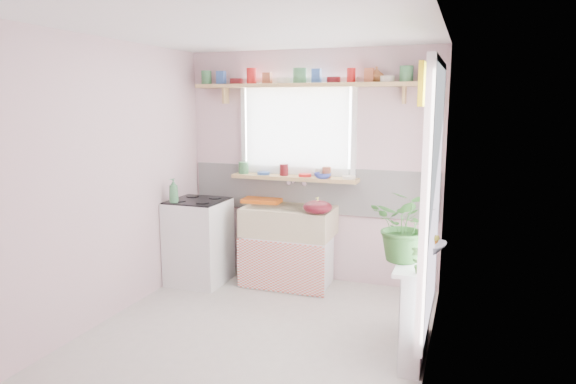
% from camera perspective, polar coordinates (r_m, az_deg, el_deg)
% --- Properties ---
extents(room, '(3.20, 3.20, 3.20)m').
position_cam_1_polar(room, '(4.70, 7.65, 2.82)').
color(room, beige).
rests_on(room, ground).
extents(sink_unit, '(0.95, 0.65, 1.11)m').
position_cam_1_polar(sink_unit, '(5.52, 0.07, -5.98)').
color(sink_unit, white).
rests_on(sink_unit, ground).
extents(cooker, '(0.58, 0.58, 0.93)m').
position_cam_1_polar(cooker, '(5.68, -9.88, -5.37)').
color(cooker, white).
rests_on(cooker, ground).
extents(radiator_ledge, '(0.22, 0.95, 0.78)m').
position_cam_1_polar(radiator_ledge, '(4.22, 14.10, -11.93)').
color(radiator_ledge, white).
rests_on(radiator_ledge, ground).
extents(windowsill, '(1.40, 0.22, 0.04)m').
position_cam_1_polar(windowsill, '(5.54, 0.71, 1.58)').
color(windowsill, tan).
rests_on(windowsill, room).
extents(pine_shelf, '(2.52, 0.24, 0.04)m').
position_cam_1_polar(pine_shelf, '(5.43, 2.23, 11.78)').
color(pine_shelf, tan).
rests_on(pine_shelf, room).
extents(shelf_crockery, '(2.47, 0.11, 0.12)m').
position_cam_1_polar(shelf_crockery, '(5.43, 2.24, 12.57)').
color(shelf_crockery, '#3F7F4C').
rests_on(shelf_crockery, pine_shelf).
extents(sill_crockery, '(1.35, 0.11, 0.12)m').
position_cam_1_polar(sill_crockery, '(5.55, 0.23, 2.36)').
color(sill_crockery, '#3F7F4C').
rests_on(sill_crockery, windowsill).
extents(dish_tray, '(0.45, 0.35, 0.04)m').
position_cam_1_polar(dish_tray, '(5.73, -2.78, -0.87)').
color(dish_tray, orange).
rests_on(dish_tray, sink_unit).
extents(colander, '(0.30, 0.30, 0.13)m').
position_cam_1_polar(colander, '(5.11, 3.31, -1.69)').
color(colander, '#570F19').
rests_on(colander, sink_unit).
extents(jade_plant, '(0.57, 0.53, 0.55)m').
position_cam_1_polar(jade_plant, '(3.89, 13.01, -3.65)').
color(jade_plant, '#2F6227').
rests_on(jade_plant, radiator_ledge).
extents(fruit_bowl, '(0.37, 0.37, 0.08)m').
position_cam_1_polar(fruit_bowl, '(4.23, 14.98, -5.93)').
color(fruit_bowl, silver).
rests_on(fruit_bowl, radiator_ledge).
extents(herb_pot, '(0.12, 0.09, 0.20)m').
position_cam_1_polar(herb_pot, '(3.68, 14.29, -7.30)').
color(herb_pot, '#376528').
rests_on(herb_pot, radiator_ledge).
extents(soap_bottle_sink, '(0.09, 0.09, 0.17)m').
position_cam_1_polar(soap_bottle_sink, '(5.11, 3.31, -1.51)').
color(soap_bottle_sink, '#EEEE6A').
rests_on(soap_bottle_sink, sink_unit).
extents(sill_cup, '(0.12, 0.12, 0.09)m').
position_cam_1_polar(sill_cup, '(5.51, 3.61, 2.17)').
color(sill_cup, silver).
rests_on(sill_cup, windowsill).
extents(sill_bowl, '(0.23, 0.23, 0.06)m').
position_cam_1_polar(sill_bowl, '(5.38, 3.87, 1.82)').
color(sill_bowl, '#3345A8').
rests_on(sill_bowl, windowsill).
extents(shelf_vase, '(0.17, 0.17, 0.16)m').
position_cam_1_polar(shelf_vase, '(5.33, 9.80, 12.73)').
color(shelf_vase, '#A66133').
rests_on(shelf_vase, pine_shelf).
extents(cooker_bottle, '(0.11, 0.11, 0.25)m').
position_cam_1_polar(cooker_bottle, '(5.45, -12.59, 0.15)').
color(cooker_bottle, '#428451').
rests_on(cooker_bottle, cooker).
extents(fruit, '(0.20, 0.14, 0.10)m').
position_cam_1_polar(fruit, '(4.22, 15.11, -5.10)').
color(fruit, orange).
rests_on(fruit, fruit_bowl).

